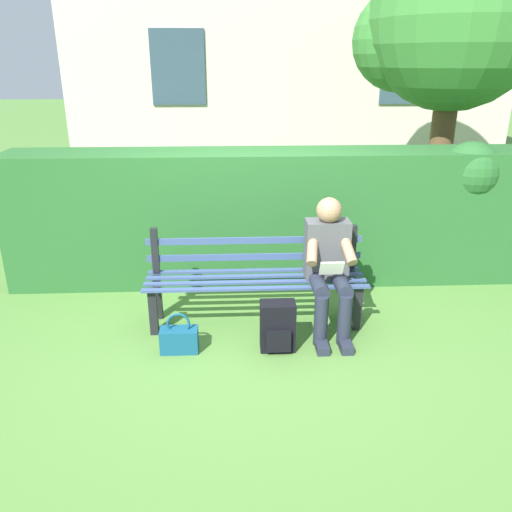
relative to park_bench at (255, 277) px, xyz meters
The scene contains 7 objects.
ground 0.44m from the park_bench, 90.00° to the left, with size 60.00×60.00×0.00m, color #517F38.
park_bench is the anchor object (origin of this frame).
person_seated 0.68m from the park_bench, 165.87° to the left, with size 0.44×0.73×1.18m.
hedge_backdrop 1.18m from the park_bench, 116.48° to the right, with size 6.01×0.75×1.50m.
tree 4.06m from the park_bench, 135.57° to the right, with size 2.22×2.11×3.77m.
backpack 0.58m from the park_bench, 107.61° to the left, with size 0.29×0.25×0.42m.
handbag 0.89m from the park_bench, 37.95° to the left, with size 0.31×0.16×0.35m.
Camera 1 is at (0.19, 4.15, 2.26)m, focal length 35.64 mm.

